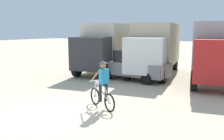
# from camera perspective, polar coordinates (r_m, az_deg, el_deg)

# --- Properties ---
(ground_plane) EXTENTS (120.00, 120.00, 0.00)m
(ground_plane) POSITION_cam_1_polar(r_m,az_deg,el_deg) (9.09, -14.36, -9.71)
(ground_plane) COLOR beige
(box_truck_cream_rv) EXTENTS (3.64, 7.08, 3.35)m
(box_truck_cream_rv) POSITION_cam_1_polar(r_m,az_deg,el_deg) (17.53, -1.02, 5.86)
(box_truck_cream_rv) COLOR beige
(box_truck_cream_rv) RESTS_ON ground
(box_truck_tan_camper) EXTENTS (3.54, 7.06, 3.35)m
(box_truck_tan_camper) POSITION_cam_1_polar(r_m,az_deg,el_deg) (16.55, 10.09, 5.52)
(box_truck_tan_camper) COLOR #CCB78E
(box_truck_tan_camper) RESTS_ON ground
(box_truck_grey_hauler) EXTENTS (3.73, 7.09, 3.35)m
(box_truck_grey_hauler) POSITION_cam_1_polar(r_m,az_deg,el_deg) (15.04, 22.96, 4.57)
(box_truck_grey_hauler) COLOR #9E9EA3
(box_truck_grey_hauler) RESTS_ON ground
(sedan_parked) EXTENTS (4.26, 1.91, 1.76)m
(sedan_parked) POSITION_cam_1_polar(r_m,az_deg,el_deg) (14.50, 5.06, 1.18)
(sedan_parked) COLOR slate
(sedan_parked) RESTS_ON ground
(cyclist_orange_shirt) EXTENTS (1.60, 0.82, 1.82)m
(cyclist_orange_shirt) POSITION_cam_1_polar(r_m,az_deg,el_deg) (9.10, -2.18, -3.86)
(cyclist_orange_shirt) COLOR black
(cyclist_orange_shirt) RESTS_ON ground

